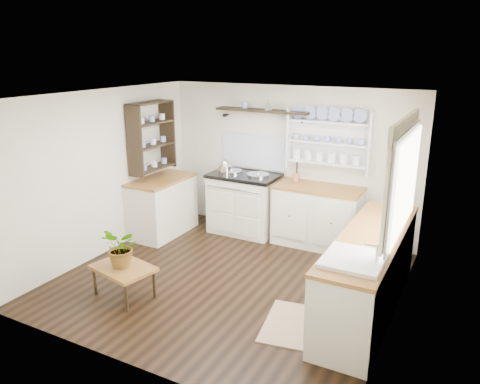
{
  "coord_description": "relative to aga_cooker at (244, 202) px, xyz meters",
  "views": [
    {
      "loc": [
        2.62,
        -4.68,
        2.8
      ],
      "look_at": [
        0.02,
        0.25,
        1.1
      ],
      "focal_mm": 35.0,
      "sensor_mm": 36.0,
      "label": 1
    }
  ],
  "objects": [
    {
      "name": "wall_back",
      "position": [
        0.6,
        0.33,
        0.67
      ],
      "size": [
        4.0,
        0.02,
        2.3
      ],
      "primitive_type": "cube",
      "color": "silver",
      "rests_on": "ground"
    },
    {
      "name": "floor_rug",
      "position": [
        1.68,
        -2.16,
        -0.48
      ],
      "size": [
        0.68,
        0.93,
        0.02
      ],
      "primitive_type": "cube",
      "rotation": [
        0.0,
        0.0,
        0.17
      ],
      "color": "#8B7251",
      "rests_on": "floor"
    },
    {
      "name": "high_shelf",
      "position": [
        0.2,
        0.21,
        1.42
      ],
      "size": [
        1.5,
        0.29,
        0.16
      ],
      "color": "black",
      "rests_on": "wall_back"
    },
    {
      "name": "utensil_crock",
      "position": [
        0.81,
        0.11,
        0.49
      ],
      "size": [
        0.1,
        0.1,
        0.12
      ],
      "primitive_type": "cylinder",
      "color": "#A4633C",
      "rests_on": "back_cabinets"
    },
    {
      "name": "wall_left",
      "position": [
        -1.4,
        -1.57,
        0.67
      ],
      "size": [
        0.02,
        3.8,
        2.3
      ],
      "primitive_type": "cube",
      "color": "silver",
      "rests_on": "ground"
    },
    {
      "name": "left_shelving",
      "position": [
        -1.24,
        -0.67,
        1.07
      ],
      "size": [
        0.28,
        0.8,
        1.05
      ],
      "primitive_type": "cube",
      "color": "black",
      "rests_on": "wall_left"
    },
    {
      "name": "potted_plant",
      "position": [
        -0.29,
        -2.51,
        0.14
      ],
      "size": [
        0.55,
        0.52,
        0.48
      ],
      "primitive_type": "imported",
      "rotation": [
        0.0,
        0.0,
        -0.41
      ],
      "color": "#3F7233",
      "rests_on": "center_table"
    },
    {
      "name": "left_cabinets",
      "position": [
        -1.1,
        -0.67,
        -0.02
      ],
      "size": [
        0.62,
        1.13,
        0.9
      ],
      "color": "beige",
      "rests_on": "floor"
    },
    {
      "name": "floor",
      "position": [
        0.6,
        -1.57,
        -0.48
      ],
      "size": [
        4.0,
        3.8,
        0.01
      ],
      "primitive_type": "cube",
      "color": "black",
      "rests_on": "ground"
    },
    {
      "name": "kettle",
      "position": [
        -0.28,
        -0.12,
        0.57
      ],
      "size": [
        0.2,
        0.2,
        0.24
      ],
      "primitive_type": null,
      "color": "silver",
      "rests_on": "aga_cooker"
    },
    {
      "name": "belfast_sink",
      "position": [
        2.3,
        -2.22,
        0.32
      ],
      "size": [
        0.55,
        0.6,
        0.45
      ],
      "color": "white",
      "rests_on": "right_cabinets"
    },
    {
      "name": "plate_rack",
      "position": [
        1.25,
        0.29,
        1.07
      ],
      "size": [
        1.2,
        0.22,
        0.9
      ],
      "color": "white",
      "rests_on": "wall_back"
    },
    {
      "name": "window",
      "position": [
        2.55,
        -1.42,
        1.08
      ],
      "size": [
        0.08,
        1.55,
        1.22
      ],
      "color": "white",
      "rests_on": "wall_right"
    },
    {
      "name": "right_cabinets",
      "position": [
        2.3,
        -1.47,
        -0.02
      ],
      "size": [
        0.62,
        2.43,
        0.9
      ],
      "color": "beige",
      "rests_on": "floor"
    },
    {
      "name": "wall_right",
      "position": [
        2.6,
        -1.57,
        0.67
      ],
      "size": [
        0.02,
        3.8,
        2.3
      ],
      "primitive_type": "cube",
      "color": "silver",
      "rests_on": "ground"
    },
    {
      "name": "center_table",
      "position": [
        -0.29,
        -2.51,
        -0.15
      ],
      "size": [
        0.79,
        0.64,
        0.38
      ],
      "rotation": [
        0.0,
        0.0,
        -0.21
      ],
      "color": "brown",
      "rests_on": "floor"
    },
    {
      "name": "aga_cooker",
      "position": [
        0.0,
        0.0,
        0.0
      ],
      "size": [
        1.06,
        0.74,
        0.98
      ],
      "color": "white",
      "rests_on": "floor"
    },
    {
      "name": "ceiling",
      "position": [
        0.6,
        -1.57,
        1.82
      ],
      "size": [
        4.0,
        3.8,
        0.01
      ],
      "primitive_type": "cube",
      "color": "white",
      "rests_on": "wall_back"
    },
    {
      "name": "back_cabinets",
      "position": [
        1.2,
        0.03,
        -0.02
      ],
      "size": [
        1.27,
        0.63,
        0.9
      ],
      "color": "beige",
      "rests_on": "floor"
    }
  ]
}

